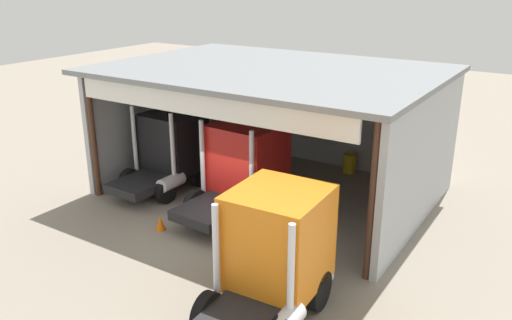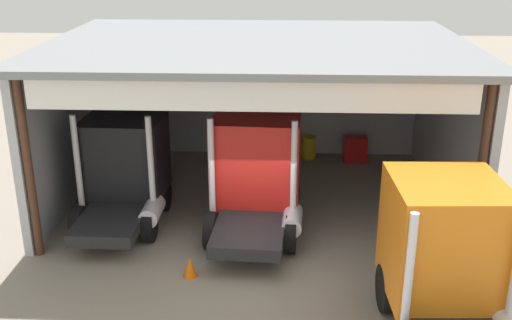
# 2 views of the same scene
# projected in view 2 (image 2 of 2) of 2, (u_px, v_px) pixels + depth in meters

# --- Properties ---
(ground_plane) EXTENTS (80.00, 80.00, 0.00)m
(ground_plane) POSITION_uv_depth(u_px,v_px,m) (251.00, 261.00, 16.76)
(ground_plane) COLOR gray
(ground_plane) RESTS_ON ground
(workshop_shed) EXTENTS (12.98, 9.64, 5.33)m
(workshop_shed) POSITION_uv_depth(u_px,v_px,m) (259.00, 86.00, 20.48)
(workshop_shed) COLOR #ADB2B7
(workshop_shed) RESTS_ON ground
(truck_black_center_left_bay) EXTENTS (2.58, 4.41, 3.64)m
(truck_black_center_left_bay) POSITION_uv_depth(u_px,v_px,m) (124.00, 169.00, 18.68)
(truck_black_center_left_bay) COLOR black
(truck_black_center_left_bay) RESTS_ON ground
(truck_red_center_bay) EXTENTS (2.80, 4.81, 3.71)m
(truck_red_center_bay) POSITION_uv_depth(u_px,v_px,m) (257.00, 171.00, 18.14)
(truck_red_center_bay) COLOR red
(truck_red_center_bay) RESTS_ON ground
(truck_orange_left_bay) EXTENTS (2.68, 5.07, 3.49)m
(truck_orange_left_bay) POSITION_uv_depth(u_px,v_px,m) (446.00, 257.00, 13.26)
(truck_orange_left_bay) COLOR orange
(truck_orange_left_bay) RESTS_ON ground
(oil_drum) EXTENTS (0.58, 0.58, 0.89)m
(oil_drum) POSITION_uv_depth(u_px,v_px,m) (309.00, 147.00, 24.32)
(oil_drum) COLOR gold
(oil_drum) RESTS_ON ground
(tool_cart) EXTENTS (0.90, 0.60, 1.00)m
(tool_cart) POSITION_uv_depth(u_px,v_px,m) (355.00, 149.00, 23.95)
(tool_cart) COLOR red
(tool_cart) RESTS_ON ground
(traffic_cone) EXTENTS (0.36, 0.36, 0.56)m
(traffic_cone) POSITION_uv_depth(u_px,v_px,m) (190.00, 267.00, 15.92)
(traffic_cone) COLOR orange
(traffic_cone) RESTS_ON ground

